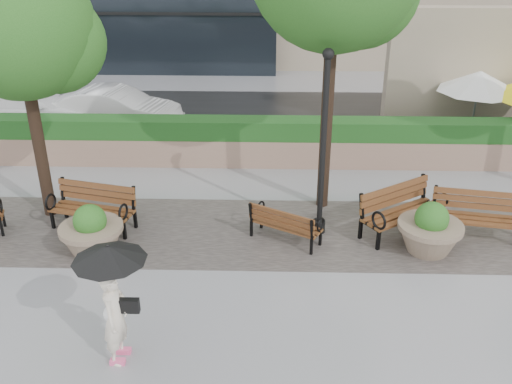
{
  "coord_description": "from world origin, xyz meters",
  "views": [
    {
      "loc": [
        0.81,
        -8.3,
        6.52
      ],
      "look_at": [
        0.5,
        2.83,
        1.1
      ],
      "focal_mm": 40.0,
      "sensor_mm": 36.0,
      "label": 1
    }
  ],
  "objects_px": {
    "car_left": "(31,108)",
    "car_right": "(116,109)",
    "planter_right": "(430,233)",
    "lamppost": "(323,157)",
    "bench_1": "(94,216)",
    "bench_4": "(476,225)",
    "planter_left": "(92,235)",
    "pedestrian": "(113,293)",
    "bench_3": "(401,220)",
    "bench_2": "(285,231)"
  },
  "relations": [
    {
      "from": "bench_3",
      "to": "pedestrian",
      "type": "height_order",
      "value": "pedestrian"
    },
    {
      "from": "bench_2",
      "to": "bench_4",
      "type": "relative_size",
      "value": 0.82
    },
    {
      "from": "bench_2",
      "to": "planter_left",
      "type": "distance_m",
      "value": 4.15
    },
    {
      "from": "bench_3",
      "to": "lamppost",
      "type": "relative_size",
      "value": 0.51
    },
    {
      "from": "bench_2",
      "to": "planter_left",
      "type": "relative_size",
      "value": 1.24
    },
    {
      "from": "bench_3",
      "to": "pedestrian",
      "type": "bearing_deg",
      "value": -175.95
    },
    {
      "from": "pedestrian",
      "to": "bench_1",
      "type": "bearing_deg",
      "value": 28.92
    },
    {
      "from": "planter_left",
      "to": "lamppost",
      "type": "relative_size",
      "value": 0.32
    },
    {
      "from": "bench_4",
      "to": "lamppost",
      "type": "bearing_deg",
      "value": -172.15
    },
    {
      "from": "bench_2",
      "to": "pedestrian",
      "type": "relative_size",
      "value": 0.79
    },
    {
      "from": "planter_left",
      "to": "car_left",
      "type": "bearing_deg",
      "value": 118.66
    },
    {
      "from": "bench_1",
      "to": "bench_4",
      "type": "bearing_deg",
      "value": 12.94
    },
    {
      "from": "bench_1",
      "to": "car_left",
      "type": "relative_size",
      "value": 0.42
    },
    {
      "from": "lamppost",
      "to": "bench_1",
      "type": "bearing_deg",
      "value": 179.5
    },
    {
      "from": "bench_3",
      "to": "planter_left",
      "type": "height_order",
      "value": "planter_left"
    },
    {
      "from": "bench_1",
      "to": "lamppost",
      "type": "relative_size",
      "value": 0.49
    },
    {
      "from": "planter_left",
      "to": "car_right",
      "type": "relative_size",
      "value": 0.31
    },
    {
      "from": "planter_right",
      "to": "pedestrian",
      "type": "relative_size",
      "value": 0.65
    },
    {
      "from": "lamppost",
      "to": "bench_3",
      "type": "bearing_deg",
      "value": 1.37
    },
    {
      "from": "lamppost",
      "to": "car_right",
      "type": "xyz_separation_m",
      "value": [
        -6.26,
        6.76,
        -1.14
      ]
    },
    {
      "from": "bench_2",
      "to": "lamppost",
      "type": "bearing_deg",
      "value": -122.01
    },
    {
      "from": "pedestrian",
      "to": "planter_left",
      "type": "bearing_deg",
      "value": 30.89
    },
    {
      "from": "bench_1",
      "to": "lamppost",
      "type": "height_order",
      "value": "lamppost"
    },
    {
      "from": "bench_1",
      "to": "car_right",
      "type": "xyz_separation_m",
      "value": [
        -1.11,
        6.72,
        0.4
      ]
    },
    {
      "from": "bench_3",
      "to": "car_right",
      "type": "bearing_deg",
      "value": 106.15
    },
    {
      "from": "planter_left",
      "to": "planter_right",
      "type": "bearing_deg",
      "value": 2.08
    },
    {
      "from": "bench_1",
      "to": "bench_4",
      "type": "height_order",
      "value": "bench_4"
    },
    {
      "from": "bench_1",
      "to": "bench_3",
      "type": "bearing_deg",
      "value": 14.1
    },
    {
      "from": "planter_right",
      "to": "car_left",
      "type": "relative_size",
      "value": 0.28
    },
    {
      "from": "planter_left",
      "to": "bench_3",
      "type": "bearing_deg",
      "value": 8.87
    },
    {
      "from": "bench_1",
      "to": "bench_3",
      "type": "distance_m",
      "value": 7.0
    },
    {
      "from": "bench_1",
      "to": "bench_3",
      "type": "height_order",
      "value": "bench_3"
    },
    {
      "from": "bench_2",
      "to": "bench_1",
      "type": "bearing_deg",
      "value": 23.61
    },
    {
      "from": "bench_4",
      "to": "planter_right",
      "type": "distance_m",
      "value": 1.35
    },
    {
      "from": "bench_3",
      "to": "car_left",
      "type": "height_order",
      "value": "car_left"
    },
    {
      "from": "bench_1",
      "to": "planter_left",
      "type": "height_order",
      "value": "planter_left"
    },
    {
      "from": "planter_left",
      "to": "car_right",
      "type": "height_order",
      "value": "car_right"
    },
    {
      "from": "lamppost",
      "to": "bench_4",
      "type": "bearing_deg",
      "value": -2.16
    },
    {
      "from": "planter_right",
      "to": "car_left",
      "type": "xyz_separation_m",
      "value": [
        -11.43,
        7.55,
        0.25
      ]
    },
    {
      "from": "car_left",
      "to": "pedestrian",
      "type": "height_order",
      "value": "pedestrian"
    },
    {
      "from": "planter_right",
      "to": "car_right",
      "type": "bearing_deg",
      "value": 138.7
    },
    {
      "from": "bench_1",
      "to": "pedestrian",
      "type": "xyz_separation_m",
      "value": [
        1.64,
        -4.23,
        0.97
      ]
    },
    {
      "from": "car_left",
      "to": "car_right",
      "type": "height_order",
      "value": "car_right"
    },
    {
      "from": "bench_4",
      "to": "car_left",
      "type": "distance_m",
      "value": 14.41
    },
    {
      "from": "car_right",
      "to": "bench_3",
      "type": "bearing_deg",
      "value": -119.67
    },
    {
      "from": "planter_right",
      "to": "bench_2",
      "type": "bearing_deg",
      "value": 173.87
    },
    {
      "from": "bench_1",
      "to": "bench_4",
      "type": "xyz_separation_m",
      "value": [
        8.63,
        -0.18,
        0.0
      ]
    },
    {
      "from": "car_left",
      "to": "bench_4",
      "type": "bearing_deg",
      "value": -125.62
    },
    {
      "from": "bench_3",
      "to": "pedestrian",
      "type": "xyz_separation_m",
      "value": [
        -5.37,
        -4.23,
        0.96
      ]
    },
    {
      "from": "car_left",
      "to": "car_right",
      "type": "relative_size",
      "value": 1.13
    }
  ]
}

